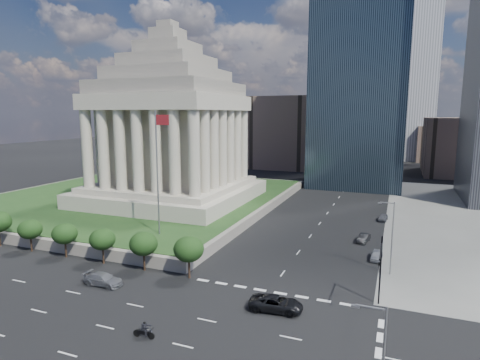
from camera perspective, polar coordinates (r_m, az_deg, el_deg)
The scene contains 17 objects.
ground at distance 132.33m, azimuth 15.47°, elevation -0.23°, with size 500.00×500.00×0.00m, color black.
plaza_terrace at distance 101.15m, azimuth -14.31°, elevation -2.56°, with size 66.00×70.00×1.80m, color slate.
plaza_lawn at distance 100.97m, azimuth -14.33°, elevation -2.03°, with size 64.00×68.00×0.10m, color #1E3C18.
war_memorial at distance 91.28m, azimuth -9.91°, elevation 9.29°, with size 34.00×34.00×39.00m, color #AFA493, non-canonical shape.
flagpole at distance 65.01m, azimuth -11.58°, elevation 1.94°, with size 2.52×0.24×20.00m.
tree_row at distance 68.35m, azimuth -25.72°, elevation -7.12°, with size 53.00×4.00×6.00m, color black, non-canonical shape.
midrise_glass at distance 125.73m, azimuth 16.75°, elevation 12.95°, with size 26.00×26.00×60.00m, color black.
building_filler_ne at distance 161.35m, azimuth 28.23°, elevation 4.25°, with size 20.00×30.00×20.00m, color brown.
building_filler_nw at distance 165.89m, azimuth 6.44°, elevation 6.79°, with size 24.00×30.00×28.00m, color brown.
traffic_signal_ne at distance 46.47m, azimuth 19.32°, elevation -11.40°, with size 0.30×5.74×8.00m.
street_lamp_north at distance 57.08m, azimuth 20.69°, elevation -7.16°, with size 2.13×0.22×10.00m.
pickup_truck at distance 46.05m, azimuth 5.16°, elevation -17.09°, with size 2.72×5.89×1.64m, color black.
suv_grey at distance 54.70m, azimuth -18.86°, elevation -13.22°, with size 2.13×5.23×1.52m, color slate.
parked_sedan_near at distance 63.54m, azimuth 18.85°, elevation -10.09°, with size 1.63×4.05×1.38m, color #9DA0A6.
parked_sedan_mid at distance 71.19m, azimuth 17.17°, elevation -7.91°, with size 1.42×4.07×1.34m, color black.
parked_sedan_far at distance 86.30m, azimuth 19.69°, elevation -5.02°, with size 1.58×3.93×1.34m, color #5B5C63.
motorcycle_trail at distance 42.09m, azimuth -13.52°, elevation -19.97°, with size 2.31×0.63×1.72m, color black, non-canonical shape.
Camera 1 is at (13.59, -29.89, 21.31)m, focal length 30.00 mm.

